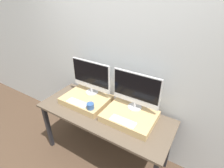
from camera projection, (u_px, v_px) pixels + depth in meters
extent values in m
cube|color=silver|center=(121.00, 65.00, 2.28)|extent=(8.00, 0.04, 2.60)
cube|color=brown|center=(104.00, 113.00, 2.23)|extent=(1.74, 0.69, 0.03)
cube|color=#232328|center=(48.00, 127.00, 2.58)|extent=(0.05, 0.05, 0.77)
cube|color=#232328|center=(75.00, 107.00, 3.01)|extent=(0.05, 0.05, 0.77)
cube|color=#232328|center=(169.00, 147.00, 2.27)|extent=(0.05, 0.05, 0.77)
cube|color=tan|center=(86.00, 99.00, 2.39)|extent=(0.61, 0.47, 0.09)
cylinder|color=silver|center=(92.00, 92.00, 2.47)|extent=(0.17, 0.17, 0.01)
cylinder|color=silver|center=(92.00, 90.00, 2.45)|extent=(0.04, 0.04, 0.06)
cube|color=silver|center=(91.00, 75.00, 2.34)|extent=(0.59, 0.02, 0.40)
cube|color=black|center=(90.00, 74.00, 2.31)|extent=(0.56, 0.00, 0.32)
cube|color=silver|center=(91.00, 87.00, 2.41)|extent=(0.58, 0.00, 0.06)
cube|color=silver|center=(78.00, 103.00, 2.24)|extent=(0.30, 0.11, 0.01)
cube|color=silver|center=(78.00, 102.00, 2.24)|extent=(0.29, 0.10, 0.00)
cylinder|color=#335693|center=(90.00, 106.00, 2.13)|extent=(0.09, 0.09, 0.08)
cube|color=tan|center=(129.00, 116.00, 2.09)|extent=(0.61, 0.47, 0.09)
cylinder|color=silver|center=(135.00, 107.00, 2.17)|extent=(0.17, 0.17, 0.01)
cylinder|color=silver|center=(135.00, 105.00, 2.15)|extent=(0.04, 0.04, 0.06)
cube|color=silver|center=(136.00, 89.00, 2.04)|extent=(0.59, 0.02, 0.40)
cube|color=black|center=(136.00, 87.00, 2.01)|extent=(0.56, 0.00, 0.32)
cube|color=silver|center=(135.00, 101.00, 2.11)|extent=(0.58, 0.00, 0.06)
cube|color=silver|center=(123.00, 121.00, 1.94)|extent=(0.30, 0.11, 0.01)
cube|color=silver|center=(123.00, 121.00, 1.94)|extent=(0.29, 0.10, 0.00)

